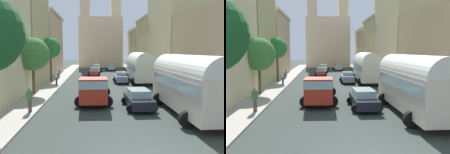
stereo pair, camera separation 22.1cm
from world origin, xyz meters
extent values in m
plane|color=#333C38|center=(0.00, 27.00, 0.00)|extent=(154.00, 154.00, 0.00)
cube|color=#AEA79E|center=(-7.25, 27.00, 0.07)|extent=(2.50, 70.00, 0.14)
cube|color=gray|center=(7.25, 27.00, 0.07)|extent=(2.50, 70.00, 0.14)
cube|color=tan|center=(-10.59, 22.19, 5.86)|extent=(4.18, 9.55, 11.71)
cube|color=tan|center=(-11.31, 34.76, 5.34)|extent=(5.61, 13.93, 10.67)
cube|color=#C8B08E|center=(-11.31, 34.76, 10.87)|extent=(6.17, 13.93, 0.40)
cube|color=tan|center=(10.96, 14.81, 4.35)|extent=(4.92, 14.48, 8.70)
cube|color=tan|center=(11.38, 29.06, 6.98)|extent=(5.76, 13.50, 13.97)
cube|color=tan|center=(10.60, 41.91, 5.54)|extent=(4.20, 11.73, 11.08)
cube|color=tan|center=(10.60, 41.91, 11.31)|extent=(4.61, 11.73, 0.46)
cube|color=#C8B693|center=(11.06, 54.89, 4.79)|extent=(5.12, 13.35, 9.57)
cube|color=#BEC587|center=(11.06, 54.89, 9.96)|extent=(5.63, 13.35, 0.77)
cube|color=beige|center=(0.00, 54.73, 6.62)|extent=(11.59, 6.90, 13.25)
cube|color=beige|center=(-4.05, 53.00, 10.06)|extent=(2.52, 2.52, 20.12)
cube|color=beige|center=(4.05, 53.00, 10.06)|extent=(2.52, 2.52, 20.12)
cube|color=beige|center=(4.46, 7.03, 1.72)|extent=(2.40, 9.06, 2.44)
cylinder|color=silver|center=(4.46, 7.03, 2.94)|extent=(2.35, 8.88, 2.34)
cube|color=#99B7C6|center=(4.46, 7.03, 2.26)|extent=(2.45, 8.34, 0.78)
cylinder|color=black|center=(3.33, 9.83, 0.50)|extent=(1.00, 0.35, 1.00)
cylinder|color=black|center=(5.60, 9.83, 0.50)|extent=(1.00, 0.35, 1.00)
cylinder|color=black|center=(3.32, 4.22, 0.50)|extent=(1.00, 0.35, 1.00)
cube|color=silver|center=(4.36, 22.67, 1.73)|extent=(2.60, 8.39, 2.46)
cylinder|color=silver|center=(4.36, 22.67, 2.96)|extent=(2.54, 8.22, 2.41)
cube|color=#99B7C6|center=(4.36, 22.67, 2.27)|extent=(2.63, 7.72, 0.79)
cylinder|color=black|center=(3.24, 25.28, 0.50)|extent=(1.00, 0.35, 1.00)
cylinder|color=black|center=(5.57, 25.24, 0.50)|extent=(1.00, 0.35, 1.00)
cylinder|color=black|center=(3.15, 20.10, 0.50)|extent=(1.00, 0.35, 1.00)
cylinder|color=black|center=(5.49, 20.07, 0.50)|extent=(1.00, 0.35, 1.00)
cube|color=red|center=(-1.99, 9.22, 1.39)|extent=(2.15, 2.08, 1.87)
cube|color=#99B7C6|center=(-1.99, 9.22, 1.91)|extent=(2.19, 2.16, 0.60)
cube|color=#4F4239|center=(-1.90, 12.79, 0.73)|extent=(2.22, 5.16, 0.55)
ellipsoid|color=beige|center=(-1.45, 14.38, 1.29)|extent=(0.97, 0.98, 0.59)
ellipsoid|color=silver|center=(-1.79, 13.89, 1.24)|extent=(0.96, 0.83, 0.48)
ellipsoid|color=beige|center=(-2.01, 14.50, 1.27)|extent=(1.01, 1.06, 0.54)
ellipsoid|color=beige|center=(-1.61, 11.17, 1.54)|extent=(0.90, 0.77, 0.45)
cylinder|color=black|center=(-0.93, 9.43, 0.45)|extent=(0.90, 0.32, 0.90)
cylinder|color=black|center=(-3.03, 9.48, 0.45)|extent=(0.90, 0.32, 0.90)
cylinder|color=black|center=(-0.83, 13.71, 0.45)|extent=(0.90, 0.32, 0.90)
cylinder|color=black|center=(-2.93, 13.76, 0.45)|extent=(0.90, 0.32, 0.90)
cube|color=#B93632|center=(-1.90, 32.00, 0.60)|extent=(1.55, 3.68, 0.66)
cube|color=#90B3CA|center=(-1.90, 32.00, 1.21)|extent=(1.36, 1.91, 0.55)
cylinder|color=black|center=(-1.13, 30.86, 0.30)|extent=(0.60, 0.21, 0.60)
cylinder|color=black|center=(-2.67, 30.86, 0.30)|extent=(0.60, 0.21, 0.60)
cylinder|color=black|center=(-1.14, 33.14, 0.30)|extent=(0.60, 0.21, 0.60)
cylinder|color=black|center=(-2.67, 33.13, 0.30)|extent=(0.60, 0.21, 0.60)
cube|color=silver|center=(-1.47, 39.17, 0.67)|extent=(2.01, 4.25, 0.81)
cube|color=#A1BFBD|center=(-1.47, 39.17, 1.34)|extent=(1.69, 2.25, 0.52)
cylinder|color=black|center=(-0.65, 37.83, 0.30)|extent=(0.60, 0.21, 0.60)
cylinder|color=black|center=(-2.44, 37.93, 0.30)|extent=(0.60, 0.21, 0.60)
cylinder|color=black|center=(-0.51, 40.41, 0.30)|extent=(0.60, 0.21, 0.60)
cylinder|color=black|center=(-2.30, 40.50, 0.30)|extent=(0.60, 0.21, 0.60)
cube|color=beige|center=(-1.28, 47.05, 0.68)|extent=(1.78, 4.38, 0.82)
cube|color=#A2B9BF|center=(-1.28, 47.05, 1.38)|extent=(1.54, 2.29, 0.59)
cylinder|color=black|center=(-0.41, 45.72, 0.30)|extent=(0.60, 0.21, 0.60)
cylinder|color=black|center=(-2.11, 45.69, 0.30)|extent=(0.60, 0.21, 0.60)
cylinder|color=black|center=(-0.46, 48.42, 0.30)|extent=(0.60, 0.21, 0.60)
cylinder|color=black|center=(-2.16, 48.39, 0.30)|extent=(0.60, 0.21, 0.60)
cube|color=black|center=(1.43, 8.94, 0.60)|extent=(1.73, 4.27, 0.66)
cube|color=#A0BCC1|center=(1.43, 8.94, 1.20)|extent=(1.51, 2.23, 0.55)
cylinder|color=black|center=(0.58, 10.25, 0.30)|extent=(0.60, 0.21, 0.60)
cylinder|color=black|center=(2.27, 10.27, 0.30)|extent=(0.60, 0.21, 0.60)
cylinder|color=black|center=(0.60, 7.61, 0.30)|extent=(0.60, 0.21, 0.60)
cylinder|color=black|center=(2.29, 7.63, 0.30)|extent=(0.60, 0.21, 0.60)
cube|color=slate|center=(1.79, 22.78, 0.65)|extent=(1.59, 4.01, 0.76)
cube|color=#92ACC3|center=(1.79, 22.78, 1.28)|extent=(1.37, 2.10, 0.49)
cylinder|color=black|center=(1.04, 24.03, 0.30)|extent=(0.60, 0.21, 0.60)
cylinder|color=black|center=(2.57, 24.00, 0.30)|extent=(0.60, 0.21, 0.60)
cylinder|color=black|center=(1.00, 21.55, 0.30)|extent=(0.60, 0.21, 0.60)
cylinder|color=black|center=(2.53, 21.53, 0.30)|extent=(0.60, 0.21, 0.60)
cube|color=silver|center=(1.94, 42.97, 0.60)|extent=(1.69, 3.71, 0.66)
cube|color=#99BDCC|center=(1.94, 42.97, 1.23)|extent=(1.44, 1.95, 0.59)
cylinder|color=black|center=(1.12, 44.07, 0.30)|extent=(0.60, 0.21, 0.60)
cylinder|color=black|center=(2.68, 44.13, 0.30)|extent=(0.60, 0.21, 0.60)
cylinder|color=black|center=(1.20, 41.81, 0.30)|extent=(0.60, 0.21, 0.60)
cylinder|color=black|center=(2.76, 41.86, 0.30)|extent=(0.60, 0.21, 0.60)
cylinder|color=brown|center=(-6.43, 7.98, 0.07)|extent=(0.22, 0.22, 0.14)
cylinder|color=brown|center=(-6.43, 7.98, 0.58)|extent=(0.32, 0.32, 0.89)
cylinder|color=#427A40|center=(-6.43, 7.98, 1.34)|extent=(0.49, 0.49, 0.63)
sphere|color=tan|center=(-6.43, 7.98, 1.77)|extent=(0.22, 0.22, 0.22)
cylinder|color=#223545|center=(-6.66, 20.80, 0.07)|extent=(0.18, 0.18, 0.14)
cylinder|color=#223545|center=(-6.66, 20.80, 0.58)|extent=(0.29, 0.29, 0.88)
cylinder|color=silver|center=(-6.66, 20.80, 1.31)|extent=(0.44, 0.44, 0.59)
sphere|color=#D3A885|center=(-6.66, 20.80, 1.71)|extent=(0.20, 0.20, 0.20)
cylinder|color=brown|center=(-7.51, 28.19, 0.07)|extent=(0.22, 0.22, 0.14)
cylinder|color=brown|center=(-7.51, 28.19, 0.56)|extent=(0.35, 0.35, 0.83)
cylinder|color=#40627A|center=(-7.51, 28.19, 1.25)|extent=(0.54, 0.54, 0.56)
sphere|color=tan|center=(-7.51, 28.19, 1.64)|extent=(0.21, 0.21, 0.21)
cylinder|color=#24343D|center=(-7.55, 27.09, 0.07)|extent=(0.22, 0.22, 0.14)
cylinder|color=#24343D|center=(-7.55, 27.09, 0.58)|extent=(0.35, 0.35, 0.87)
cylinder|color=silver|center=(-7.55, 27.09, 1.33)|extent=(0.53, 0.53, 0.63)
sphere|color=tan|center=(-7.55, 27.09, 1.75)|extent=(0.21, 0.21, 0.21)
cylinder|color=brown|center=(-7.90, 14.84, 1.42)|extent=(0.29, 0.29, 2.84)
sphere|color=#3C7A39|center=(-7.90, 14.84, 4.06)|extent=(3.25, 3.25, 3.25)
cylinder|color=brown|center=(-7.90, 24.09, 1.86)|extent=(0.27, 0.27, 3.72)
sphere|color=#297132|center=(-7.90, 24.09, 4.79)|extent=(2.84, 2.84, 2.84)
camera|label=1|loc=(-1.97, -7.80, 4.37)|focal=36.09mm
camera|label=2|loc=(-1.75, -7.82, 4.37)|focal=36.09mm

